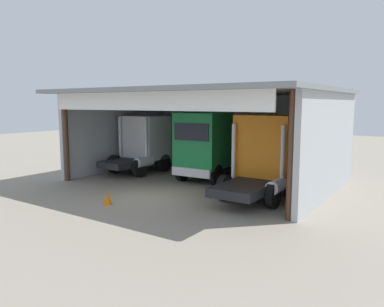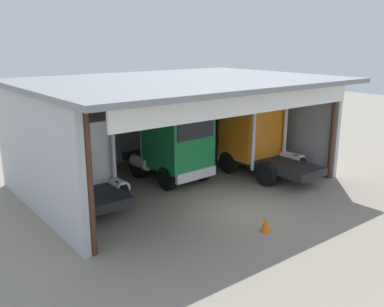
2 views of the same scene
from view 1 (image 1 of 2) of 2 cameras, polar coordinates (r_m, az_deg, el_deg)
The scene contains 8 objects.
ground_plane at distance 17.04m, azimuth -5.88°, elevation -6.64°, with size 80.00×80.00×0.00m, color gray.
workshop_shed at distance 20.65m, azimuth 3.07°, elevation 5.53°, with size 13.57×10.10×4.90m.
truck_white_right_bay at distance 23.12m, azimuth -7.45°, elevation 1.61°, with size 2.59×4.41×3.44m.
truck_green_center_bay at distance 20.22m, azimuth 2.10°, elevation 1.29°, with size 2.68×4.99×3.72m.
truck_orange_center_left_bay at distance 17.14m, azimuth 11.16°, elevation -0.20°, with size 2.71×5.17×3.69m.
oil_drum at distance 24.00m, azimuth 2.03°, elevation -1.30°, with size 0.58×0.58×0.93m, color #197233.
tool_cart at distance 22.26m, azimuth 10.81°, elevation -2.04°, with size 0.90×0.60×1.00m, color red.
traffic_cone at distance 16.04m, azimuth -12.76°, elevation -6.68°, with size 0.36×0.36×0.56m, color orange.
Camera 1 is at (10.66, -12.62, 4.20)m, focal length 34.86 mm.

